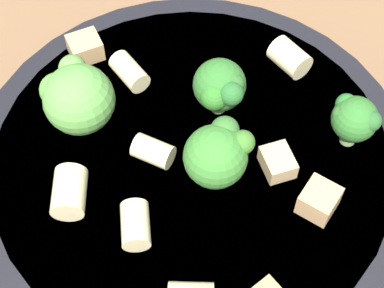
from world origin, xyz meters
name	(u,v)px	position (x,y,z in m)	size (l,w,h in m)	color
ground_plane	(192,192)	(0.00, 0.00, 0.00)	(2.00, 2.00, 0.00)	brown
pasta_bowl	(192,171)	(0.00, 0.00, 0.02)	(0.25, 0.25, 0.04)	black
broccoli_floret_0	(220,87)	(0.02, -0.03, 0.06)	(0.03, 0.03, 0.04)	#93B766
broccoli_floret_1	(77,97)	(0.05, 0.04, 0.06)	(0.04, 0.04, 0.04)	#84AD60
broccoli_floret_2	(220,153)	(-0.02, 0.00, 0.07)	(0.03, 0.03, 0.04)	#93B766
broccoli_floret_3	(354,118)	(-0.04, -0.08, 0.06)	(0.03, 0.03, 0.03)	#84AD60
rigatoni_0	(135,225)	(-0.02, 0.05, 0.05)	(0.01, 0.01, 0.02)	beige
rigatoni_1	(153,151)	(0.01, 0.02, 0.05)	(0.01, 0.01, 0.02)	beige
rigatoni_2	(134,69)	(0.07, 0.00, 0.05)	(0.01, 0.01, 0.02)	beige
rigatoni_3	(69,192)	(0.01, 0.07, 0.05)	(0.02, 0.02, 0.03)	beige
rigatoni_5	(290,58)	(0.02, -0.08, 0.05)	(0.02, 0.02, 0.02)	beige
chicken_chunk_1	(319,200)	(-0.06, -0.03, 0.05)	(0.02, 0.02, 0.01)	tan
chicken_chunk_2	(85,47)	(0.10, 0.01, 0.05)	(0.02, 0.02, 0.01)	tan
chicken_chunk_3	(278,162)	(-0.03, -0.03, 0.05)	(0.02, 0.02, 0.01)	tan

